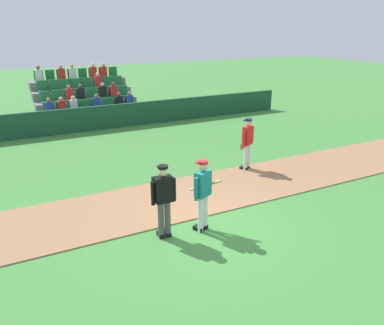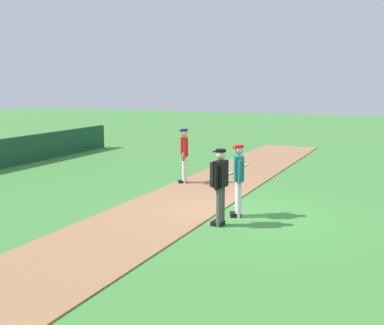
% 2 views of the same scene
% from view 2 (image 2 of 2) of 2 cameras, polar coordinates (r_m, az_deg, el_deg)
% --- Properties ---
extents(ground_plane, '(80.00, 80.00, 0.00)m').
position_cam_2_polar(ground_plane, '(12.95, 5.17, -5.72)').
color(ground_plane, '#42843A').
extents(infield_dirt_path, '(28.00, 2.66, 0.03)m').
position_cam_2_polar(infield_dirt_path, '(13.61, -2.29, -4.90)').
color(infield_dirt_path, '#9E704C').
rests_on(infield_dirt_path, ground).
extents(batter_teal_jersey, '(0.75, 0.69, 1.76)m').
position_cam_2_polar(batter_teal_jersey, '(12.59, 5.08, -1.63)').
color(batter_teal_jersey, white).
rests_on(batter_teal_jersey, ground).
extents(umpire_home_plate, '(0.59, 0.31, 1.76)m').
position_cam_2_polar(umpire_home_plate, '(11.76, 3.05, -2.19)').
color(umpire_home_plate, '#4C4C4C').
rests_on(umpire_home_plate, ground).
extents(runner_red_jersey, '(0.64, 0.42, 1.76)m').
position_cam_2_polar(runner_red_jersey, '(16.62, -0.87, 0.94)').
color(runner_red_jersey, silver).
rests_on(runner_red_jersey, ground).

